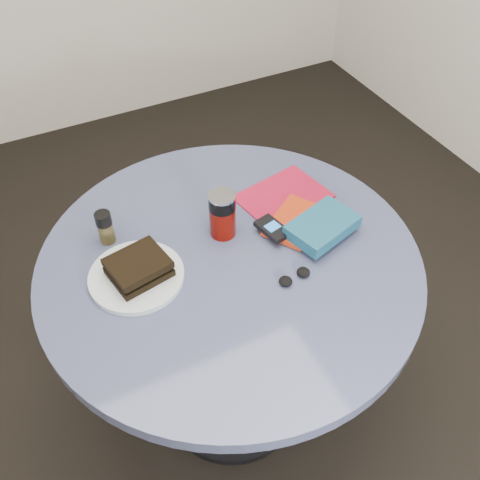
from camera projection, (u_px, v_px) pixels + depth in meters
name	position (u px, v px, depth m)	size (l,w,h in m)	color
ground	(233.00, 398.00, 1.92)	(4.00, 4.00, 0.00)	black
table	(231.00, 296.00, 1.51)	(1.00, 1.00, 0.75)	black
plate	(137.00, 276.00, 1.33)	(0.24, 0.24, 0.02)	silver
sandwich	(138.00, 267.00, 1.31)	(0.16, 0.14, 0.05)	black
soda_can	(222.00, 214.00, 1.41)	(0.08, 0.08, 0.13)	#670C05
pepper_grinder	(105.00, 227.00, 1.40)	(0.05, 0.05, 0.10)	#463B1E
magazine	(283.00, 197.00, 1.56)	(0.25, 0.19, 0.00)	maroon
red_book	(295.00, 222.00, 1.47)	(0.18, 0.12, 0.01)	#AB2C0D
novel	(322.00, 226.00, 1.42)	(0.18, 0.12, 0.04)	navy
mp3_player	(272.00, 229.00, 1.43)	(0.07, 0.10, 0.02)	black
headphones	(294.00, 277.00, 1.33)	(0.09, 0.04, 0.02)	black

